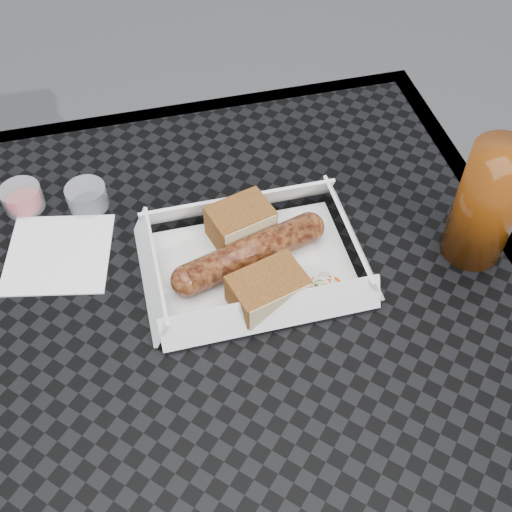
{
  "coord_description": "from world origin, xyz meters",
  "views": [
    {
      "loc": [
        -0.03,
        -0.37,
        1.33
      ],
      "look_at": [
        0.08,
        0.07,
        0.78
      ],
      "focal_mm": 45.0,
      "sensor_mm": 36.0,
      "label": 1
    }
  ],
  "objects_px": {
    "food_tray": "(254,265)",
    "drink_glass": "(487,204)",
    "patio_table": "(202,373)",
    "bratwurst": "(250,253)"
  },
  "relations": [
    {
      "from": "drink_glass",
      "to": "patio_table",
      "type": "bearing_deg",
      "value": -172.41
    },
    {
      "from": "food_tray",
      "to": "bratwurst",
      "type": "xyz_separation_m",
      "value": [
        -0.0,
        0.0,
        0.02
      ]
    },
    {
      "from": "patio_table",
      "to": "drink_glass",
      "type": "relative_size",
      "value": 5.27
    },
    {
      "from": "patio_table",
      "to": "bratwurst",
      "type": "height_order",
      "value": "bratwurst"
    },
    {
      "from": "food_tray",
      "to": "drink_glass",
      "type": "bearing_deg",
      "value": -8.12
    },
    {
      "from": "bratwurst",
      "to": "drink_glass",
      "type": "distance_m",
      "value": 0.27
    },
    {
      "from": "bratwurst",
      "to": "drink_glass",
      "type": "bearing_deg",
      "value": -8.42
    },
    {
      "from": "patio_table",
      "to": "food_tray",
      "type": "bearing_deg",
      "value": 44.54
    },
    {
      "from": "patio_table",
      "to": "drink_glass",
      "type": "height_order",
      "value": "drink_glass"
    },
    {
      "from": "bratwurst",
      "to": "drink_glass",
      "type": "relative_size",
      "value": 1.25
    }
  ]
}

